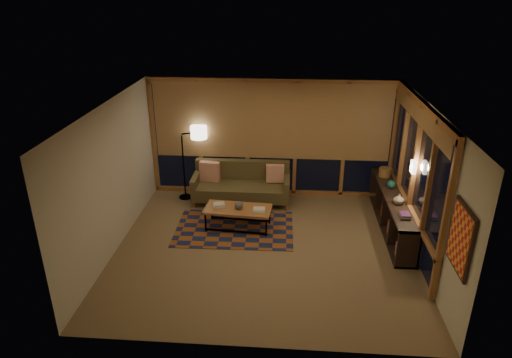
# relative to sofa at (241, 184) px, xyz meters

# --- Properties ---
(floor) EXTENTS (5.50, 5.00, 0.01)m
(floor) POSITION_rel_sofa_xyz_m (0.64, -1.94, -0.44)
(floor) COLOR #96775A
(floor) RESTS_ON ground
(ceiling) EXTENTS (5.50, 5.00, 0.01)m
(ceiling) POSITION_rel_sofa_xyz_m (0.64, -1.94, 2.26)
(ceiling) COLOR white
(ceiling) RESTS_ON walls
(walls) EXTENTS (5.51, 5.01, 2.70)m
(walls) POSITION_rel_sofa_xyz_m (0.64, -1.94, 0.91)
(walls) COLOR beige
(walls) RESTS_ON floor
(window_wall_back) EXTENTS (5.30, 0.16, 2.60)m
(window_wall_back) POSITION_rel_sofa_xyz_m (0.64, 0.49, 0.91)
(window_wall_back) COLOR #9B683C
(window_wall_back) RESTS_ON walls
(window_wall_right) EXTENTS (0.16, 3.70, 2.60)m
(window_wall_right) POSITION_rel_sofa_xyz_m (3.32, -1.34, 0.91)
(window_wall_right) COLOR #9B683C
(window_wall_right) RESTS_ON walls
(wall_art) EXTENTS (0.06, 0.74, 0.94)m
(wall_art) POSITION_rel_sofa_xyz_m (3.35, -3.79, 1.01)
(wall_art) COLOR red
(wall_art) RESTS_ON walls
(wall_sconce) EXTENTS (0.12, 0.18, 0.22)m
(wall_sconce) POSITION_rel_sofa_xyz_m (3.26, -1.49, 1.11)
(wall_sconce) COLOR white
(wall_sconce) RESTS_ON walls
(sofa) EXTENTS (2.14, 0.88, 0.87)m
(sofa) POSITION_rel_sofa_xyz_m (0.00, 0.00, 0.00)
(sofa) COLOR #463A26
(sofa) RESTS_ON floor
(pillow_left) EXTENTS (0.47, 0.22, 0.45)m
(pillow_left) POSITION_rel_sofa_xyz_m (-0.73, 0.15, 0.23)
(pillow_left) COLOR #D24424
(pillow_left) RESTS_ON sofa
(pillow_right) EXTENTS (0.41, 0.16, 0.40)m
(pillow_right) POSITION_rel_sofa_xyz_m (0.75, 0.15, 0.20)
(pillow_right) COLOR #D24424
(pillow_right) RESTS_ON sofa
(area_rug) EXTENTS (2.38, 1.61, 0.01)m
(area_rug) POSITION_rel_sofa_xyz_m (-0.01, -1.24, -0.43)
(area_rug) COLOR brown
(area_rug) RESTS_ON floor
(coffee_table) EXTENTS (1.37, 0.71, 0.44)m
(coffee_table) POSITION_rel_sofa_xyz_m (0.06, -1.18, -0.22)
(coffee_table) COLOR #9B683C
(coffee_table) RESTS_ON floor
(book_stack_a) EXTENTS (0.26, 0.22, 0.06)m
(book_stack_a) POSITION_rel_sofa_xyz_m (-0.33, -1.14, 0.04)
(book_stack_a) COLOR beige
(book_stack_a) RESTS_ON coffee_table
(book_stack_b) EXTENTS (0.22, 0.17, 0.04)m
(book_stack_b) POSITION_rel_sofa_xyz_m (0.49, -1.25, 0.03)
(book_stack_b) COLOR beige
(book_stack_b) RESTS_ON coffee_table
(ceramic_pot) EXTENTS (0.21, 0.21, 0.17)m
(ceramic_pot) POSITION_rel_sofa_xyz_m (0.08, -1.20, 0.09)
(ceramic_pot) COLOR black
(ceramic_pot) RESTS_ON coffee_table
(floor_lamp) EXTENTS (0.66, 0.57, 1.68)m
(floor_lamp) POSITION_rel_sofa_xyz_m (-1.31, 0.13, 0.40)
(floor_lamp) COLOR black
(floor_lamp) RESTS_ON floor
(bookshelf) EXTENTS (0.40, 2.94, 0.73)m
(bookshelf) POSITION_rel_sofa_xyz_m (3.13, -0.94, -0.07)
(bookshelf) COLOR #32211C
(bookshelf) RESTS_ON floor
(basket) EXTENTS (0.30, 0.30, 0.19)m
(basket) POSITION_rel_sofa_xyz_m (3.11, -0.01, 0.39)
(basket) COLOR olive
(basket) RESTS_ON bookshelf
(teal_bowl) EXTENTS (0.20, 0.20, 0.16)m
(teal_bowl) POSITION_rel_sofa_xyz_m (3.13, -0.62, 0.38)
(teal_bowl) COLOR #196454
(teal_bowl) RESTS_ON bookshelf
(vase) EXTENTS (0.23, 0.23, 0.21)m
(vase) POSITION_rel_sofa_xyz_m (3.13, -1.34, 0.40)
(vase) COLOR tan
(vase) RESTS_ON bookshelf
(shelf_book_stack) EXTENTS (0.16, 0.22, 0.06)m
(shelf_book_stack) POSITION_rel_sofa_xyz_m (3.13, -1.87, 0.33)
(shelf_book_stack) COLOR beige
(shelf_book_stack) RESTS_ON bookshelf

